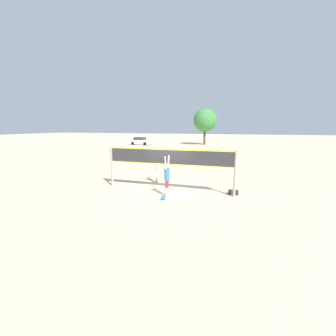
{
  "coord_description": "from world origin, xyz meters",
  "views": [
    {
      "loc": [
        3.9,
        -11.94,
        3.66
      ],
      "look_at": [
        0.0,
        0.0,
        1.34
      ],
      "focal_mm": 24.0,
      "sensor_mm": 36.0,
      "label": 1
    }
  ],
  "objects_px": {
    "tree_left_cluster": "(205,120)",
    "player_blocker": "(157,167)",
    "volleyball_net": "(168,162)",
    "gear_bag": "(233,192)",
    "volleyball": "(163,198)",
    "player_spiker": "(167,175)",
    "parked_car_near": "(141,141)"
  },
  "relations": [
    {
      "from": "parked_car_near",
      "to": "player_blocker",
      "type": "bearing_deg",
      "value": -60.27
    },
    {
      "from": "player_spiker",
      "to": "volleyball",
      "type": "bearing_deg",
      "value": -179.33
    },
    {
      "from": "tree_left_cluster",
      "to": "player_blocker",
      "type": "bearing_deg",
      "value": -86.39
    },
    {
      "from": "volleyball_net",
      "to": "parked_car_near",
      "type": "bearing_deg",
      "value": 117.6
    },
    {
      "from": "player_blocker",
      "to": "parked_car_near",
      "type": "distance_m",
      "value": 31.89
    },
    {
      "from": "volleyball_net",
      "to": "parked_car_near",
      "type": "xyz_separation_m",
      "value": [
        -15.65,
        29.93,
        -1.01
      ]
    },
    {
      "from": "player_blocker",
      "to": "volleyball",
      "type": "xyz_separation_m",
      "value": [
        1.53,
        -3.17,
        -0.93
      ]
    },
    {
      "from": "volleyball",
      "to": "player_spiker",
      "type": "bearing_deg",
      "value": 90.67
    },
    {
      "from": "gear_bag",
      "to": "tree_left_cluster",
      "type": "height_order",
      "value": "tree_left_cluster"
    },
    {
      "from": "volleyball_net",
      "to": "gear_bag",
      "type": "relative_size",
      "value": 13.97
    },
    {
      "from": "player_blocker",
      "to": "gear_bag",
      "type": "height_order",
      "value": "player_blocker"
    },
    {
      "from": "volleyball_net",
      "to": "player_blocker",
      "type": "bearing_deg",
      "value": 129.63
    },
    {
      "from": "player_spiker",
      "to": "tree_left_cluster",
      "type": "relative_size",
      "value": 0.3
    },
    {
      "from": "volleyball_net",
      "to": "player_blocker",
      "type": "relative_size",
      "value": 3.76
    },
    {
      "from": "player_spiker",
      "to": "tree_left_cluster",
      "type": "height_order",
      "value": "tree_left_cluster"
    },
    {
      "from": "parked_car_near",
      "to": "tree_left_cluster",
      "type": "bearing_deg",
      "value": 20.29
    },
    {
      "from": "player_spiker",
      "to": "tree_left_cluster",
      "type": "distance_m",
      "value": 35.25
    },
    {
      "from": "gear_bag",
      "to": "parked_car_near",
      "type": "distance_m",
      "value": 35.27
    },
    {
      "from": "volleyball_net",
      "to": "gear_bag",
      "type": "distance_m",
      "value": 3.98
    },
    {
      "from": "volleyball_net",
      "to": "player_spiker",
      "type": "bearing_deg",
      "value": -74.66
    },
    {
      "from": "volleyball_net",
      "to": "volleyball",
      "type": "bearing_deg",
      "value": -80.04
    },
    {
      "from": "volleyball_net",
      "to": "tree_left_cluster",
      "type": "bearing_deg",
      "value": 95.53
    },
    {
      "from": "volleyball_net",
      "to": "gear_bag",
      "type": "bearing_deg",
      "value": 6.2
    },
    {
      "from": "volleyball_net",
      "to": "volleyball",
      "type": "xyz_separation_m",
      "value": [
        0.3,
        -1.69,
        -1.58
      ]
    },
    {
      "from": "player_spiker",
      "to": "player_blocker",
      "type": "relative_size",
      "value": 1.1
    },
    {
      "from": "volleyball_net",
      "to": "player_blocker",
      "type": "xyz_separation_m",
      "value": [
        -1.23,
        1.49,
        -0.66
      ]
    },
    {
      "from": "volleyball",
      "to": "tree_left_cluster",
      "type": "height_order",
      "value": "tree_left_cluster"
    },
    {
      "from": "tree_left_cluster",
      "to": "volleyball",
      "type": "bearing_deg",
      "value": -84.26
    },
    {
      "from": "player_blocker",
      "to": "tree_left_cluster",
      "type": "height_order",
      "value": "tree_left_cluster"
    },
    {
      "from": "volleyball",
      "to": "tree_left_cluster",
      "type": "relative_size",
      "value": 0.03
    },
    {
      "from": "player_spiker",
      "to": "player_blocker",
      "type": "bearing_deg",
      "value": 30.89
    },
    {
      "from": "player_blocker",
      "to": "parked_car_near",
      "type": "xyz_separation_m",
      "value": [
        -14.42,
        28.44,
        -0.35
      ]
    }
  ]
}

